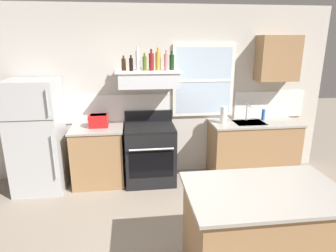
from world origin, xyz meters
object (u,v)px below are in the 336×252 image
(bottle_balsamic_dark, at_px, (131,64))
(kitchen_island, at_px, (261,234))
(bottle_rose_pink, at_px, (166,62))
(bottle_brown_stout, at_px, (124,64))
(paper_towel_roll, at_px, (224,115))
(toaster, at_px, (99,121))
(bottle_olive_oil_square, at_px, (145,63))
(bottle_red_label_wine, at_px, (151,62))
(stove_range, at_px, (150,153))
(bottle_clear_tall, at_px, (138,60))
(dish_soap_bottle, at_px, (263,115))
(refrigerator, at_px, (37,136))
(bottle_dark_green_wine, at_px, (172,62))

(bottle_balsamic_dark, bearing_deg, kitchen_island, -62.13)
(bottle_balsamic_dark, xyz_separation_m, bottle_rose_pink, (0.51, 0.00, 0.03))
(bottle_brown_stout, bearing_deg, paper_towel_roll, -2.96)
(toaster, xyz_separation_m, kitchen_island, (1.65, -2.17, -0.55))
(bottle_balsamic_dark, bearing_deg, toaster, 176.81)
(bottle_brown_stout, distance_m, bottle_olive_oil_square, 0.31)
(bottle_red_label_wine, xyz_separation_m, bottle_rose_pink, (0.22, -0.02, -0.01))
(stove_range, bearing_deg, bottle_clear_tall, 137.43)
(toaster, relative_size, bottle_olive_oil_square, 1.18)
(bottle_brown_stout, height_order, kitchen_island, bottle_brown_stout)
(dish_soap_bottle, bearing_deg, bottle_brown_stout, -179.47)
(refrigerator, distance_m, bottle_balsamic_dark, 1.73)
(refrigerator, relative_size, kitchen_island, 1.18)
(refrigerator, height_order, bottle_clear_tall, bottle_clear_tall)
(stove_range, height_order, kitchen_island, stove_range)
(toaster, height_order, bottle_dark_green_wine, bottle_dark_green_wine)
(refrigerator, distance_m, bottle_brown_stout, 1.65)
(toaster, xyz_separation_m, bottle_rose_pink, (1.03, -0.02, 0.86))
(toaster, bearing_deg, bottle_olive_oil_square, 1.44)
(bottle_brown_stout, relative_size, kitchen_island, 0.15)
(paper_towel_roll, bearing_deg, bottle_clear_tall, 175.71)
(stove_range, distance_m, bottle_brown_stout, 1.42)
(toaster, height_order, bottle_olive_oil_square, bottle_olive_oil_square)
(bottle_brown_stout, bearing_deg, bottle_balsamic_dark, -35.54)
(bottle_olive_oil_square, xyz_separation_m, bottle_red_label_wine, (0.10, -0.02, 0.02))
(bottle_dark_green_wine, height_order, kitchen_island, bottle_dark_green_wine)
(bottle_rose_pink, bearing_deg, toaster, 178.66)
(paper_towel_roll, bearing_deg, bottle_olive_oil_square, 177.72)
(dish_soap_bottle, bearing_deg, toaster, -178.50)
(bottle_brown_stout, relative_size, bottle_balsamic_dark, 0.96)
(toaster, bearing_deg, bottle_clear_tall, 6.35)
(dish_soap_bottle, bearing_deg, refrigerator, -177.40)
(stove_range, distance_m, paper_towel_roll, 1.31)
(toaster, height_order, bottle_red_label_wine, bottle_red_label_wine)
(bottle_olive_oil_square, relative_size, kitchen_island, 0.18)
(stove_range, relative_size, paper_towel_roll, 4.04)
(bottle_balsamic_dark, relative_size, bottle_clear_tall, 0.66)
(bottle_rose_pink, bearing_deg, refrigerator, -177.99)
(paper_towel_roll, bearing_deg, bottle_rose_pink, 179.57)
(paper_towel_roll, height_order, kitchen_island, paper_towel_roll)
(bottle_balsamic_dark, bearing_deg, bottle_red_label_wine, 4.89)
(toaster, relative_size, dish_soap_bottle, 1.65)
(refrigerator, distance_m, toaster, 0.91)
(bottle_dark_green_wine, bearing_deg, bottle_red_label_wine, -171.72)
(toaster, distance_m, stove_range, 0.94)
(bottle_brown_stout, xyz_separation_m, bottle_red_label_wine, (0.40, -0.05, 0.04))
(bottle_balsamic_dark, relative_size, bottle_rose_pink, 0.77)
(toaster, xyz_separation_m, bottle_red_label_wine, (0.81, -0.00, 0.87))
(refrigerator, height_order, stove_range, refrigerator)
(refrigerator, relative_size, bottle_dark_green_wine, 5.92)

